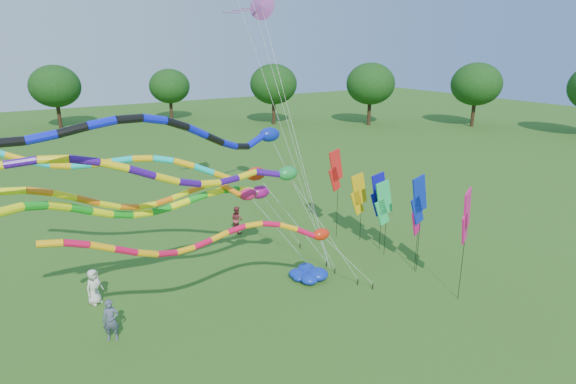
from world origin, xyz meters
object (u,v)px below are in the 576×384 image
tube_kite_red (233,238)px  person_a (94,287)px  blue_nylon_heap (309,274)px  person_c (237,219)px  person_b (111,320)px  tube_kite_orange (159,196)px

tube_kite_red → person_a: (-4.40, 5.23, -3.22)m
tube_kite_red → blue_nylon_heap: size_ratio=6.58×
person_c → person_b: bearing=114.7°
tube_kite_orange → blue_nylon_heap: (6.96, -0.32, -5.11)m
person_a → person_b: size_ratio=0.96×
person_b → person_c: 11.74m
blue_nylon_heap → person_c: size_ratio=1.21×
tube_kite_orange → person_b: (-2.42, -0.53, -4.51)m
tube_kite_red → person_b: 5.77m
tube_kite_red → person_b: (-4.38, 1.99, -3.19)m
tube_kite_orange → tube_kite_red: bearing=-53.4°
blue_nylon_heap → person_c: 7.33m
person_b → blue_nylon_heap: bearing=22.6°
person_c → person_a: bearing=100.3°
tube_kite_orange → person_b: tube_kite_orange is taller
tube_kite_orange → person_a: 5.83m
blue_nylon_heap → person_b: (-9.39, -0.21, 0.60)m
tube_kite_orange → blue_nylon_heap: tube_kite_orange is taller
tube_kite_orange → person_b: size_ratio=8.15×
blue_nylon_heap → person_b: size_ratio=1.18×
blue_nylon_heap → person_a: (-9.40, 3.02, 0.57)m
blue_nylon_heap → tube_kite_red: bearing=-156.3°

